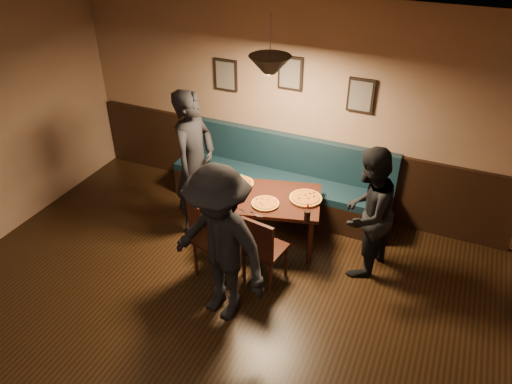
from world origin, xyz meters
The scene contains 22 objects.
ceiling centered at (0.00, 0.00, 2.80)m, with size 7.00×7.00×0.00m, color silver.
wall_back centered at (0.00, 3.50, 1.40)m, with size 6.00×6.00×0.00m, color #8C704F.
wainscot centered at (0.00, 3.47, 0.50)m, with size 5.88×0.06×1.00m, color black.
booth_bench centered at (0.00, 3.20, 0.50)m, with size 3.00×0.60×1.00m, color #0F232D, non-canonical shape.
picture_left centered at (-0.90, 3.47, 1.70)m, with size 0.32×0.04×0.42m, color black.
picture_center centered at (0.00, 3.47, 1.85)m, with size 0.32×0.04×0.42m, color black.
picture_right centered at (0.90, 3.47, 1.70)m, with size 0.32×0.04×0.42m, color black.
pendant_lamp centered at (0.14, 2.44, 2.25)m, with size 0.44×0.44×0.25m, color black.
dining_table centered at (0.14, 2.44, 0.33)m, with size 1.25×0.80×0.67m, color black.
chair_near_left centered at (-0.12, 1.65, 0.51)m, with size 0.45×0.45×1.02m, color black, non-canonical shape.
chair_near_right centered at (0.38, 1.80, 0.45)m, with size 0.40×0.40×0.90m, color black, non-canonical shape.
diner_left centered at (-0.81, 2.38, 0.94)m, with size 0.69×0.45×1.89m, color black.
diner_right centered at (1.33, 2.41, 0.79)m, with size 0.76×0.59×1.57m, color black.
diner_front centered at (0.15, 1.17, 0.87)m, with size 1.13×0.65×1.75m, color black.
pizza_a centered at (-0.29, 2.56, 0.69)m, with size 0.35×0.35×0.04m, color orange.
pizza_b centered at (0.18, 2.28, 0.69)m, with size 0.33×0.33×0.04m, color orange.
pizza_c centered at (0.57, 2.57, 0.69)m, with size 0.39×0.39×0.04m, color gold.
soda_glass centered at (0.73, 2.14, 0.75)m, with size 0.07×0.07×0.15m, color black.
tabasco_bottle centered at (0.67, 2.35, 0.73)m, with size 0.03×0.03×0.12m, color #990F05.
napkin_a centered at (-0.40, 2.69, 0.67)m, with size 0.16×0.16×0.01m, color #1E7033.
napkin_b centered at (-0.40, 2.17, 0.67)m, with size 0.16×0.16×0.01m, color #228025.
cutlery_set centered at (0.07, 2.05, 0.67)m, with size 0.02×0.18×0.00m, color #B7B7BB.
Camera 1 is at (1.96, -2.04, 3.86)m, focal length 33.97 mm.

